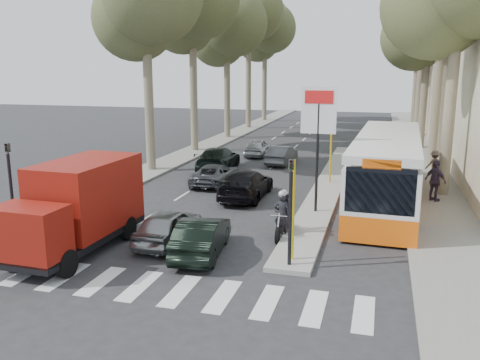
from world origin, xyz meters
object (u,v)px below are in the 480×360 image
object	(u,v)px
dark_hatchback	(202,236)
red_truck	(78,205)
silver_hatchback	(169,226)
city_bus	(387,168)
motorcycle	(283,215)

from	to	relation	value
dark_hatchback	red_truck	world-z (taller)	red_truck
silver_hatchback	city_bus	size ratio (longest dim) A/B	0.30
dark_hatchback	city_bus	world-z (taller)	city_bus
silver_hatchback	motorcycle	size ratio (longest dim) A/B	1.76
silver_hatchback	city_bus	bearing A→B (deg)	-134.11
dark_hatchback	silver_hatchback	bearing A→B (deg)	-34.39
red_truck	motorcycle	world-z (taller)	red_truck
silver_hatchback	city_bus	distance (m)	11.02
city_bus	red_truck	bearing A→B (deg)	-135.45
silver_hatchback	motorcycle	distance (m)	4.36
red_truck	motorcycle	xyz separation A→B (m)	(6.59, 3.57, -0.83)
city_bus	motorcycle	distance (m)	7.04
red_truck	city_bus	world-z (taller)	city_bus
silver_hatchback	red_truck	xyz separation A→B (m)	(-2.70, -1.62, 1.02)
city_bus	motorcycle	bearing A→B (deg)	-120.64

